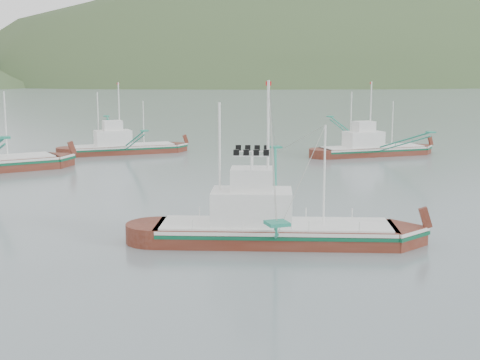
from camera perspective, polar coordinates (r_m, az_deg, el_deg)
name	(u,v)px	position (r m, az deg, el deg)	size (l,w,h in m)	color
ground	(273,251)	(38.58, 2.85, -6.11)	(1200.00, 1200.00, 0.00)	slate
main_boat	(273,209)	(39.85, 2.87, -2.47)	(14.67, 24.83, 10.46)	#571F12
bg_boat_far	(122,143)	(82.81, -10.05, 3.11)	(12.85, 23.05, 9.33)	#571F12
bg_boat_right	(371,145)	(81.29, 11.15, 2.97)	(12.90, 23.37, 9.46)	#571F12
headland_right	(360,81)	(529.38, 10.19, 8.33)	(684.00, 432.00, 306.00)	#364C27
ridge_distant	(67,79)	(596.25, -14.51, 8.31)	(960.00, 400.00, 240.00)	slate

